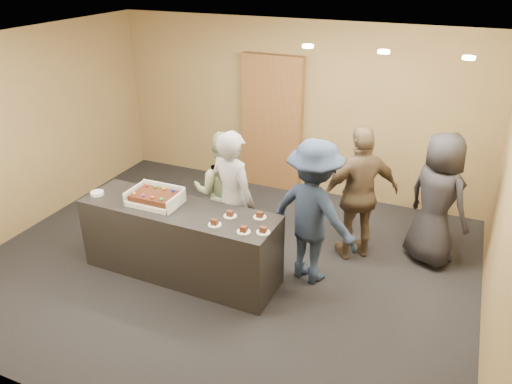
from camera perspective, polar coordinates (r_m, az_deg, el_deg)
room at (r=5.77m, az=-3.78°, el=3.02°), size 6.04×6.00×2.70m
serving_counter at (r=6.06m, az=-8.64°, el=-5.61°), size 2.42×0.75×0.90m
storage_cabinet at (r=8.06m, az=1.84°, el=7.82°), size 0.99×0.15×2.18m
cake_box at (r=5.99m, az=-11.33°, el=-0.83°), size 0.60×0.42×0.18m
sheet_cake at (r=5.95m, az=-11.50°, el=-0.46°), size 0.51×0.35×0.11m
plate_stack at (r=6.38m, az=-17.70°, el=-0.12°), size 0.16×0.16×0.04m
slice_a at (r=5.44m, az=-4.75°, el=-3.55°), size 0.15×0.15×0.07m
slice_b at (r=5.60m, az=-2.98°, el=-2.57°), size 0.15×0.15×0.07m
slice_c at (r=5.29m, az=-1.42°, el=-4.37°), size 0.15×0.15×0.07m
slice_d at (r=5.57m, az=0.44°, el=-2.70°), size 0.15×0.15×0.07m
slice_e at (r=5.28m, az=0.83°, el=-4.43°), size 0.15×0.15×0.07m
person_server_grey at (r=5.98m, az=-2.70°, el=-1.01°), size 0.74×0.59×1.77m
person_sage_man at (r=6.36m, az=-3.72°, el=-0.03°), size 0.92×0.79×1.63m
person_navy_man at (r=5.75m, az=6.59°, el=-2.37°), size 1.28×0.98×1.76m
person_brown_extra at (r=6.29m, az=11.77°, el=-0.26°), size 1.07×0.96×1.75m
person_dark_suit at (r=6.46m, az=20.04°, el=-0.83°), size 0.99×0.92×1.71m
ceiling_spotlights at (r=5.37m, az=14.39°, el=15.28°), size 1.72×0.12×0.03m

